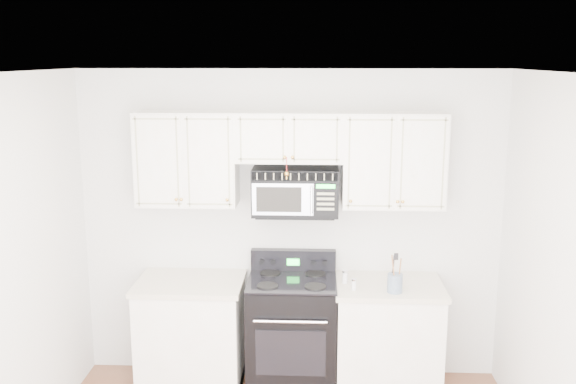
{
  "coord_description": "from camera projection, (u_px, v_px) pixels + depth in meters",
  "views": [
    {
      "loc": [
        0.22,
        -3.44,
        2.69
      ],
      "look_at": [
        0.0,
        1.3,
        1.69
      ],
      "focal_mm": 40.0,
      "sensor_mm": 36.0,
      "label": 1
    }
  ],
  "objects": [
    {
      "name": "utensil_crock",
      "position": [
        395.0,
        283.0,
        4.91
      ],
      "size": [
        0.12,
        0.12,
        0.31
      ],
      "color": "slate",
      "rests_on": "base_cabinet_right"
    },
    {
      "name": "base_cabinet_right",
      "position": [
        387.0,
        341.0,
        5.21
      ],
      "size": [
        0.86,
        0.65,
        0.92
      ],
      "color": "white",
      "rests_on": "ground"
    },
    {
      "name": "upper_cabinets",
      "position": [
        290.0,
        154.0,
        5.08
      ],
      "size": [
        2.44,
        0.37,
        0.75
      ],
      "color": "white",
      "rests_on": "ground"
    },
    {
      "name": "room",
      "position": [
        278.0,
        305.0,
        3.66
      ],
      "size": [
        3.51,
        3.51,
        2.61
      ],
      "color": "brown",
      "rests_on": "ground"
    },
    {
      "name": "microwave",
      "position": [
        295.0,
        191.0,
        5.13
      ],
      "size": [
        0.68,
        0.39,
        0.38
      ],
      "color": "black",
      "rests_on": "ground"
    },
    {
      "name": "shaker_salt",
      "position": [
        345.0,
        277.0,
        5.11
      ],
      "size": [
        0.04,
        0.04,
        0.1
      ],
      "color": "silver",
      "rests_on": "base_cabinet_right"
    },
    {
      "name": "range",
      "position": [
        292.0,
        332.0,
        5.25
      ],
      "size": [
        0.71,
        0.65,
        1.11
      ],
      "color": "black",
      "rests_on": "ground"
    },
    {
      "name": "shaker_pepper",
      "position": [
        354.0,
        284.0,
        4.96
      ],
      "size": [
        0.04,
        0.04,
        0.09
      ],
      "color": "silver",
      "rests_on": "base_cabinet_right"
    },
    {
      "name": "base_cabinet_left",
      "position": [
        192.0,
        337.0,
        5.28
      ],
      "size": [
        0.86,
        0.65,
        0.92
      ],
      "color": "white",
      "rests_on": "ground"
    }
  ]
}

